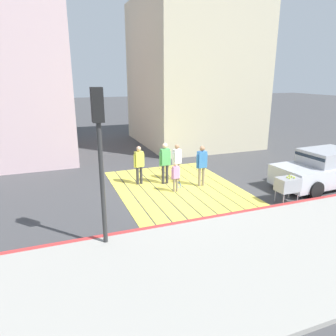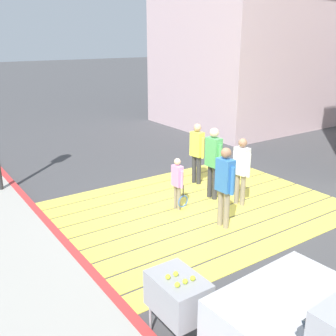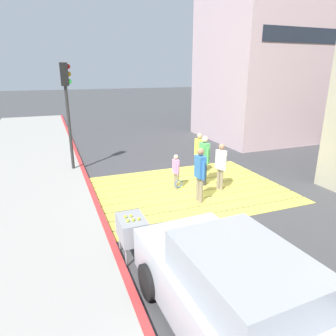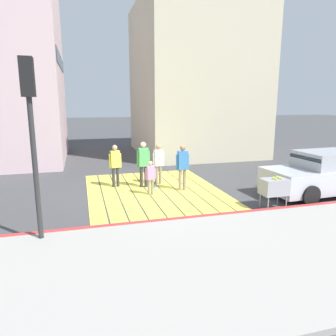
{
  "view_description": "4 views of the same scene",
  "coord_description": "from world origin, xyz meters",
  "px_view_note": "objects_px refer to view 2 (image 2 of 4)",
  "views": [
    {
      "loc": [
        -11.39,
        4.76,
        4.49
      ],
      "look_at": [
        -0.32,
        0.51,
        1.0
      ],
      "focal_mm": 33.52,
      "sensor_mm": 36.0,
      "label": 1
    },
    {
      "loc": [
        -5.46,
        -6.66,
        3.86
      ],
      "look_at": [
        -0.54,
        0.47,
        0.97
      ],
      "focal_mm": 42.44,
      "sensor_mm": 36.0,
      "label": 2
    },
    {
      "loc": [
        -4.31,
        -8.97,
        3.99
      ],
      "look_at": [
        -0.69,
        0.34,
        0.77
      ],
      "focal_mm": 32.74,
      "sensor_mm": 36.0,
      "label": 3
    },
    {
      "loc": [
        -11.16,
        2.56,
        3.29
      ],
      "look_at": [
        -0.75,
        -0.33,
        1.02
      ],
      "focal_mm": 33.68,
      "sensor_mm": 36.0,
      "label": 4
    }
  ],
  "objects_px": {
    "tennis_ball_cart": "(178,295)",
    "pedestrian_adult_side": "(241,167)",
    "pedestrian_adult_trailing": "(213,158)",
    "pedestrian_adult_lead": "(225,182)",
    "pedestrian_child_with_racket": "(178,181)",
    "pedestrian_teen_behind": "(197,149)"
  },
  "relations": [
    {
      "from": "pedestrian_adult_trailing",
      "to": "pedestrian_child_with_racket",
      "type": "height_order",
      "value": "pedestrian_adult_trailing"
    },
    {
      "from": "pedestrian_adult_trailing",
      "to": "pedestrian_teen_behind",
      "type": "xyz_separation_m",
      "value": [
        0.33,
        1.05,
        -0.07
      ]
    },
    {
      "from": "tennis_ball_cart",
      "to": "pedestrian_adult_trailing",
      "type": "bearing_deg",
      "value": 44.1
    },
    {
      "from": "pedestrian_adult_trailing",
      "to": "pedestrian_teen_behind",
      "type": "bearing_deg",
      "value": 72.39
    },
    {
      "from": "pedestrian_adult_lead",
      "to": "tennis_ball_cart",
      "type": "bearing_deg",
      "value": -142.07
    },
    {
      "from": "tennis_ball_cart",
      "to": "pedestrian_adult_side",
      "type": "relative_size",
      "value": 0.62
    },
    {
      "from": "pedestrian_adult_trailing",
      "to": "pedestrian_teen_behind",
      "type": "relative_size",
      "value": 1.07
    },
    {
      "from": "pedestrian_teen_behind",
      "to": "pedestrian_child_with_racket",
      "type": "bearing_deg",
      "value": -142.53
    },
    {
      "from": "tennis_ball_cart",
      "to": "pedestrian_adult_lead",
      "type": "relative_size",
      "value": 0.58
    },
    {
      "from": "pedestrian_adult_side",
      "to": "pedestrian_teen_behind",
      "type": "relative_size",
      "value": 0.98
    },
    {
      "from": "pedestrian_adult_side",
      "to": "pedestrian_child_with_racket",
      "type": "xyz_separation_m",
      "value": [
        -1.39,
        0.62,
        -0.26
      ]
    },
    {
      "from": "pedestrian_adult_side",
      "to": "pedestrian_adult_trailing",
      "type": "bearing_deg",
      "value": 113.22
    },
    {
      "from": "pedestrian_adult_lead",
      "to": "pedestrian_child_with_racket",
      "type": "distance_m",
      "value": 1.34
    },
    {
      "from": "tennis_ball_cart",
      "to": "pedestrian_child_with_racket",
      "type": "xyz_separation_m",
      "value": [
        2.45,
        3.4,
        -0.0
      ]
    },
    {
      "from": "pedestrian_adult_side",
      "to": "pedestrian_child_with_racket",
      "type": "bearing_deg",
      "value": 155.82
    },
    {
      "from": "pedestrian_teen_behind",
      "to": "pedestrian_adult_side",
      "type": "bearing_deg",
      "value": -91.59
    },
    {
      "from": "tennis_ball_cart",
      "to": "pedestrian_teen_behind",
      "type": "bearing_deg",
      "value": 49.15
    },
    {
      "from": "pedestrian_adult_side",
      "to": "pedestrian_child_with_racket",
      "type": "height_order",
      "value": "pedestrian_adult_side"
    },
    {
      "from": "pedestrian_adult_lead",
      "to": "pedestrian_teen_behind",
      "type": "bearing_deg",
      "value": 63.84
    },
    {
      "from": "pedestrian_adult_trailing",
      "to": "pedestrian_adult_side",
      "type": "relative_size",
      "value": 1.09
    },
    {
      "from": "pedestrian_adult_lead",
      "to": "pedestrian_adult_trailing",
      "type": "bearing_deg",
      "value": 57.81
    },
    {
      "from": "tennis_ball_cart",
      "to": "pedestrian_adult_trailing",
      "type": "distance_m",
      "value": 4.96
    }
  ]
}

